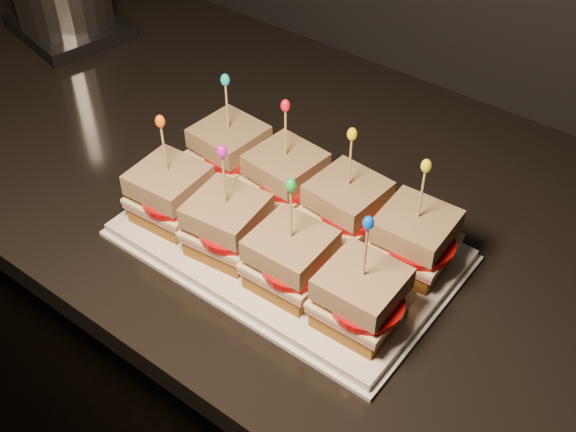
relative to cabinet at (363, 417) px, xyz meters
The scene contains 61 objects.
cabinet is the anchor object (origin of this frame).
granite_slab 0.45m from the cabinet, 90.00° to the right, with size 2.33×0.71×0.04m, color black.
platter 0.50m from the cabinet, 122.69° to the right, with size 0.41×0.25×0.02m, color white.
platter_rim 0.50m from the cabinet, 122.69° to the right, with size 0.42×0.27×0.01m, color white.
sandwich_0_bread_bot 0.55m from the cabinet, 164.55° to the right, with size 0.08×0.08×0.02m, color brown.
sandwich_0_ham 0.57m from the cabinet, 164.55° to the right, with size 0.09×0.09×0.01m, color #C86969.
sandwich_0_cheese 0.57m from the cabinet, 164.55° to the right, with size 0.09×0.09×0.01m, color #F7E2A4.
sandwich_0_tomato 0.58m from the cabinet, 162.22° to the right, with size 0.08×0.08×0.01m, color #B10809.
sandwich_0_bread_top 0.60m from the cabinet, 164.55° to the right, with size 0.08×0.08×0.03m, color #532A11.
sandwich_0_pick 0.64m from the cabinet, 164.55° to the right, with size 0.00×0.00×0.09m, color tan.
sandwich_0_frill 0.68m from the cabinet, 164.55° to the right, with size 0.01×0.01×0.02m, color #15C1C3.
sandwich_1_bread_bot 0.52m from the cabinet, 153.87° to the right, with size 0.08×0.08×0.02m, color brown.
sandwich_1_ham 0.54m from the cabinet, 153.87° to the right, with size 0.09×0.09×0.01m, color #C86969.
sandwich_1_cheese 0.54m from the cabinet, 153.87° to the right, with size 0.09×0.09×0.01m, color #F7E2A4.
sandwich_1_tomato 0.55m from the cabinet, 149.24° to the right, with size 0.08×0.08×0.01m, color #B10809.
sandwich_1_bread_top 0.57m from the cabinet, 153.87° to the right, with size 0.08×0.08×0.03m, color #532A11.
sandwich_1_pick 0.61m from the cabinet, 153.87° to the right, with size 0.00×0.00×0.09m, color tan.
sandwich_1_frill 0.65m from the cabinet, 153.87° to the right, with size 0.01×0.01×0.02m, color red.
sandwich_2_bread_bot 0.51m from the cabinet, 114.70° to the right, with size 0.08×0.08×0.02m, color brown.
sandwich_2_ham 0.52m from the cabinet, 114.70° to the right, with size 0.09×0.09×0.01m, color #C86969.
sandwich_2_cheese 0.53m from the cabinet, 114.70° to the right, with size 0.09×0.09×0.01m, color #F7E2A4.
sandwich_2_tomato 0.54m from the cabinet, 103.57° to the right, with size 0.08×0.08×0.01m, color #B10809.
sandwich_2_bread_top 0.55m from the cabinet, 114.70° to the right, with size 0.08×0.08×0.03m, color #532A11.
sandwich_2_pick 0.60m from the cabinet, 114.70° to the right, with size 0.00×0.00×0.09m, color tan.
sandwich_2_frill 0.64m from the cabinet, 114.70° to the right, with size 0.01×0.01×0.02m, color #FBE004.
sandwich_3_bread_bot 0.51m from the cabinet, 41.78° to the right, with size 0.08×0.08×0.02m, color brown.
sandwich_3_ham 0.53m from the cabinet, 41.78° to the right, with size 0.09×0.09×0.01m, color #C86969.
sandwich_3_cheese 0.53m from the cabinet, 41.78° to the right, with size 0.09×0.09×0.01m, color #F7E2A4.
sandwich_3_tomato 0.54m from the cabinet, 39.87° to the right, with size 0.08×0.08×0.01m, color #B10809.
sandwich_3_bread_top 0.56m from the cabinet, 41.78° to the right, with size 0.08×0.08×0.03m, color #532A11.
sandwich_3_pick 0.60m from the cabinet, 41.78° to the right, with size 0.00×0.00×0.09m, color tan.
sandwich_3_frill 0.65m from the cabinet, 41.78° to the right, with size 0.01×0.01×0.02m, color yellow.
sandwich_4_bread_bot 0.58m from the cabinet, 141.35° to the right, with size 0.08×0.08×0.02m, color brown.
sandwich_4_ham 0.59m from the cabinet, 141.35° to the right, with size 0.09×0.09×0.01m, color #C86969.
sandwich_4_cheese 0.60m from the cabinet, 141.35° to the right, with size 0.09×0.09×0.01m, color #F7E2A4.
sandwich_4_tomato 0.60m from the cabinet, 138.86° to the right, with size 0.08×0.08×0.01m, color #B10809.
sandwich_4_bread_top 0.62m from the cabinet, 141.35° to the right, with size 0.08×0.08×0.03m, color #532A11.
sandwich_4_pick 0.66m from the cabinet, 141.35° to the right, with size 0.00×0.00×0.09m, color tan.
sandwich_4_frill 0.70m from the cabinet, 141.35° to the right, with size 0.01×0.01×0.02m, color orange.
sandwich_5_bread_bot 0.55m from the cabinet, 125.17° to the right, with size 0.08×0.08×0.02m, color brown.
sandwich_5_ham 0.56m from the cabinet, 125.17° to the right, with size 0.09×0.09×0.01m, color #C86969.
sandwich_5_cheese 0.57m from the cabinet, 125.17° to the right, with size 0.09×0.09×0.01m, color #F7E2A4.
sandwich_5_tomato 0.57m from the cabinet, 121.66° to the right, with size 0.08×0.08×0.01m, color #B10809.
sandwich_5_bread_top 0.59m from the cabinet, 125.17° to the right, with size 0.08×0.08×0.03m, color #532A11.
sandwich_5_pick 0.63m from the cabinet, 125.17° to the right, with size 0.00×0.00×0.09m, color tan.
sandwich_5_frill 0.68m from the cabinet, 125.17° to the right, with size 0.01×0.01×0.02m, color #CE12D2.
sandwich_6_bread_bot 0.53m from the cabinet, 99.03° to the right, with size 0.08×0.08×0.02m, color brown.
sandwich_6_ham 0.55m from the cabinet, 99.03° to the right, with size 0.09×0.09×0.01m, color #C86969.
sandwich_6_cheese 0.55m from the cabinet, 99.03° to the right, with size 0.09×0.09×0.01m, color #F7E2A4.
sandwich_6_tomato 0.56m from the cabinet, 95.06° to the right, with size 0.08×0.08×0.01m, color #B10809.
sandwich_6_bread_top 0.58m from the cabinet, 99.03° to the right, with size 0.08×0.08×0.03m, color #532A11.
sandwich_6_pick 0.62m from the cabinet, 99.03° to the right, with size 0.00×0.00×0.09m, color tan.
sandwich_6_frill 0.66m from the cabinet, 99.03° to the right, with size 0.01×0.01×0.02m, color green.
sandwich_7_bread_bot 0.54m from the cabinet, 68.85° to the right, with size 0.08×0.08×0.02m, color brown.
sandwich_7_ham 0.55m from the cabinet, 68.85° to the right, with size 0.09×0.09×0.01m, color #C86969.
sandwich_7_cheese 0.56m from the cabinet, 68.85° to the right, with size 0.09×0.09×0.01m, color #F7E2A4.
sandwich_7_tomato 0.57m from the cabinet, 66.28° to the right, with size 0.08×0.08×0.01m, color #B10809.
sandwich_7_bread_top 0.58m from the cabinet, 68.85° to the right, with size 0.08×0.08×0.03m, color #532A11.
sandwich_7_pick 0.62m from the cabinet, 68.85° to the right, with size 0.00×0.00×0.09m, color tan.
sandwich_7_frill 0.67m from the cabinet, 68.85° to the right, with size 0.01×0.01×0.02m, color blue.
appliance_base 0.90m from the cabinet, behind, with size 0.20×0.17×0.03m, color #262628.
Camera 1 is at (0.29, 1.01, 1.56)m, focal length 45.00 mm.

